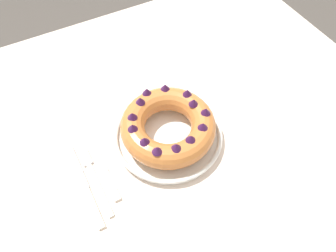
{
  "coord_description": "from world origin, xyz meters",
  "views": [
    {
      "loc": [
        -0.23,
        -0.39,
        1.48
      ],
      "look_at": [
        -0.01,
        0.03,
        0.82
      ],
      "focal_mm": 35.0,
      "sensor_mm": 36.0,
      "label": 1
    }
  ],
  "objects": [
    {
      "name": "fork",
      "position": [
        -0.22,
        0.02,
        0.77
      ],
      "size": [
        0.02,
        0.21,
        0.01
      ],
      "rotation": [
        0.0,
        0.0,
        -0.02
      ],
      "color": "white",
      "rests_on": "dining_table"
    },
    {
      "name": "dining_table",
      "position": [
        0.0,
        0.0,
        0.68
      ],
      "size": [
        1.31,
        1.19,
        0.76
      ],
      "color": "beige",
      "rests_on": "ground_plane"
    },
    {
      "name": "serving_dish",
      "position": [
        -0.01,
        0.03,
        0.78
      ],
      "size": [
        0.28,
        0.28,
        0.02
      ],
      "color": "white",
      "rests_on": "dining_table"
    },
    {
      "name": "serving_knife",
      "position": [
        -0.25,
        -0.01,
        0.77
      ],
      "size": [
        0.02,
        0.24,
        0.01
      ],
      "rotation": [
        0.0,
        0.0,
        -0.04
      ],
      "color": "white",
      "rests_on": "dining_table"
    },
    {
      "name": "ground_plane",
      "position": [
        0.0,
        0.0,
        0.0
      ],
      "size": [
        8.0,
        8.0,
        0.0
      ],
      "primitive_type": "plane",
      "color": "#4C4742"
    },
    {
      "name": "cake_knife",
      "position": [
        -0.19,
        0.01,
        0.77
      ],
      "size": [
        0.02,
        0.18,
        0.01
      ],
      "rotation": [
        0.0,
        0.0,
        -0.11
      ],
      "color": "white",
      "rests_on": "dining_table"
    },
    {
      "name": "bundt_cake",
      "position": [
        -0.01,
        0.03,
        0.82
      ],
      "size": [
        0.24,
        0.24,
        0.08
      ],
      "color": "#C67538",
      "rests_on": "serving_dish"
    }
  ]
}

